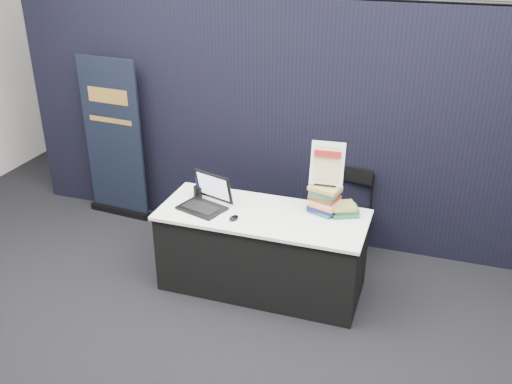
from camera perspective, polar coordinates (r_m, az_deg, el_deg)
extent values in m
plane|color=black|center=(4.88, -1.46, -12.86)|extent=(8.00, 8.00, 0.00)
cube|color=beige|center=(7.80, 8.84, 15.89)|extent=(8.00, 0.02, 3.50)
cube|color=black|center=(5.65, 3.97, 6.64)|extent=(6.00, 0.08, 2.40)
cube|color=black|center=(5.10, 0.61, -6.03)|extent=(1.76, 0.71, 0.72)
cube|color=silver|center=(4.91, 0.63, -2.31)|extent=(1.80, 0.75, 0.03)
cube|color=black|center=(4.99, -5.44, -1.61)|extent=(0.45, 0.38, 0.02)
cube|color=black|center=(5.04, -4.88, 0.54)|extent=(0.39, 0.18, 0.27)
cube|color=silver|center=(5.03, -4.92, 0.50)|extent=(0.33, 0.14, 0.21)
ellipsoid|color=black|center=(4.80, -2.24, -2.59)|extent=(0.09, 0.12, 0.03)
cube|color=white|center=(5.12, -7.12, -1.09)|extent=(0.34, 0.32, 0.00)
cube|color=white|center=(5.01, -4.97, -1.60)|extent=(0.34, 0.24, 0.00)
cube|color=white|center=(5.03, -4.64, -1.44)|extent=(0.31, 0.25, 0.00)
cylinder|color=black|center=(5.19, -5.84, 0.02)|extent=(0.11, 0.11, 0.10)
cube|color=#1B6964|center=(4.94, 6.79, -1.90)|extent=(0.28, 0.24, 0.03)
cube|color=navy|center=(4.93, 6.81, -1.57)|extent=(0.28, 0.24, 0.03)
cube|color=orange|center=(4.91, 6.83, -1.24)|extent=(0.28, 0.24, 0.03)
cube|color=beige|center=(4.90, 6.85, -0.91)|extent=(0.28, 0.24, 0.03)
cube|color=#A02619|center=(4.88, 6.87, -0.58)|extent=(0.28, 0.24, 0.03)
cube|color=#1D6E31|center=(4.87, 6.89, -0.24)|extent=(0.28, 0.24, 0.03)
cube|color=#494A4E|center=(4.86, 6.91, 0.10)|extent=(0.28, 0.24, 0.03)
cube|color=#A59642|center=(4.84, 6.93, 0.44)|extent=(0.28, 0.24, 0.03)
cube|color=#1D6E31|center=(4.95, 8.76, -2.00)|extent=(0.27, 0.24, 0.03)
cube|color=#494A4E|center=(4.93, 8.78, -1.67)|extent=(0.27, 0.24, 0.03)
cube|color=#A59642|center=(4.92, 8.81, -1.34)|extent=(0.27, 0.24, 0.03)
cube|color=black|center=(4.82, 6.91, 0.69)|extent=(0.19, 0.03, 0.02)
cylinder|color=black|center=(4.86, 6.33, 2.37)|extent=(0.02, 0.10, 0.27)
cylinder|color=black|center=(4.84, 8.06, 2.13)|extent=(0.02, 0.10, 0.27)
cube|color=silver|center=(4.79, 7.14, 2.80)|extent=(0.29, 0.13, 0.37)
cube|color=tan|center=(4.78, 7.12, 2.77)|extent=(0.23, 0.10, 0.29)
cube|color=maroon|center=(4.74, 7.17, 3.80)|extent=(0.23, 0.03, 0.05)
cube|color=black|center=(6.67, -13.38, -1.82)|extent=(0.76, 0.16, 0.07)
cube|color=black|center=(6.35, -14.06, 5.10)|extent=(0.71, 0.09, 1.78)
cube|color=gold|center=(6.19, -14.63, 9.28)|extent=(0.49, 0.05, 0.16)
cube|color=gold|center=(6.26, -14.36, 6.95)|extent=(0.53, 0.05, 0.05)
cylinder|color=black|center=(5.58, 6.82, -4.97)|extent=(0.02, 0.02, 0.42)
cylinder|color=black|center=(5.53, 10.61, -5.55)|extent=(0.02, 0.02, 0.42)
cylinder|color=black|center=(5.90, 7.60, -3.21)|extent=(0.02, 0.02, 0.42)
cylinder|color=black|center=(5.86, 11.18, -3.74)|extent=(0.02, 0.02, 0.42)
cube|color=black|center=(5.61, 9.22, -2.32)|extent=(0.46, 0.46, 0.04)
cube|color=black|center=(5.62, 9.80, 1.73)|extent=(0.37, 0.10, 0.15)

